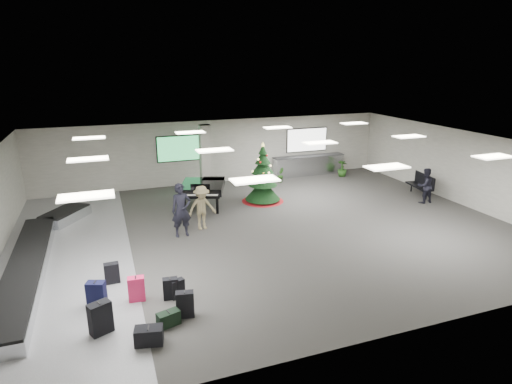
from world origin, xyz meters
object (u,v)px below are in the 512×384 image
object	(u,v)px
potted_plant_right	(342,168)
traveler_b	(202,208)
grand_piano	(203,188)
traveler_bench	(425,186)
bench	(421,183)
baggage_carousel	(36,256)
traveler_a	(181,210)
service_counter	(308,165)
christmas_tree	(263,181)
potted_plant_left	(280,175)
pink_suitcase	(137,289)

from	to	relation	value
potted_plant_right	traveler_b	bearing A→B (deg)	-151.43
grand_piano	potted_plant_right	xyz separation A→B (m)	(8.32, 2.52, -0.45)
grand_piano	traveler_bench	world-z (taller)	traveler_bench
potted_plant_right	traveler_bench	bearing A→B (deg)	-78.75
grand_piano	bench	size ratio (longest dim) A/B	1.61
baggage_carousel	bench	bearing A→B (deg)	5.60
traveler_a	traveler_b	size ratio (longest dim) A/B	1.17
service_counter	christmas_tree	size ratio (longest dim) A/B	1.51
baggage_carousel	christmas_tree	bearing A→B (deg)	20.43
christmas_tree	traveler_b	xyz separation A→B (m)	(-3.30, -2.33, -0.08)
baggage_carousel	potted_plant_left	bearing A→B (deg)	28.78
service_counter	grand_piano	distance (m)	7.58
christmas_tree	potted_plant_left	distance (m)	3.37
baggage_carousel	traveler_b	xyz separation A→B (m)	(5.52, 0.96, 0.62)
baggage_carousel	traveler_a	world-z (taller)	traveler_a
service_counter	traveler_bench	world-z (taller)	traveler_bench
baggage_carousel	potted_plant_right	xyz separation A→B (m)	(14.42, 5.81, 0.24)
traveler_a	potted_plant_left	bearing A→B (deg)	37.86
traveler_b	potted_plant_left	world-z (taller)	traveler_b
bench	traveler_b	xyz separation A→B (m)	(-10.57, -0.62, 0.27)
service_counter	potted_plant_right	world-z (taller)	service_counter
service_counter	bench	distance (m)	6.09
traveler_b	christmas_tree	bearing A→B (deg)	27.81
service_counter	grand_piano	xyz separation A→B (m)	(-6.74, -3.45, 0.36)
service_counter	pink_suitcase	world-z (taller)	service_counter
service_counter	traveler_bench	xyz separation A→B (m)	(2.61, -6.10, 0.24)
service_counter	bench	bearing A→B (deg)	-57.78
christmas_tree	traveler_a	size ratio (longest dim) A/B	1.37
traveler_b	pink_suitcase	bearing A→B (deg)	-129.92
traveler_bench	potted_plant_left	bearing A→B (deg)	-48.87
potted_plant_right	christmas_tree	bearing A→B (deg)	-155.75
baggage_carousel	potted_plant_left	world-z (taller)	potted_plant_left
traveler_b	traveler_a	bearing A→B (deg)	-160.99
pink_suitcase	grand_piano	distance (m)	7.47
baggage_carousel	potted_plant_left	distance (m)	12.35
traveler_b	potted_plant_right	xyz separation A→B (m)	(8.89, 4.84, -0.38)
potted_plant_left	grand_piano	bearing A→B (deg)	-150.63
service_counter	traveler_a	xyz separation A→B (m)	(-8.15, -6.18, 0.43)
pink_suitcase	potted_plant_right	world-z (taller)	potted_plant_right
traveler_b	potted_plant_left	bearing A→B (deg)	35.90
potted_plant_left	potted_plant_right	size ratio (longest dim) A/B	0.82
traveler_b	potted_plant_left	xyz separation A→B (m)	(5.30, 4.98, -0.46)
potted_plant_right	baggage_carousel	bearing A→B (deg)	-158.07
traveler_b	potted_plant_left	size ratio (longest dim) A/B	2.23
bench	service_counter	bearing A→B (deg)	131.59
traveler_a	potted_plant_right	size ratio (longest dim) A/B	2.16
bench	traveler_a	size ratio (longest dim) A/B	0.85
traveler_bench	baggage_carousel	bearing A→B (deg)	2.44
baggage_carousel	bench	xyz separation A→B (m)	(16.09, 1.58, 0.35)
pink_suitcase	traveler_bench	bearing A→B (deg)	22.66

